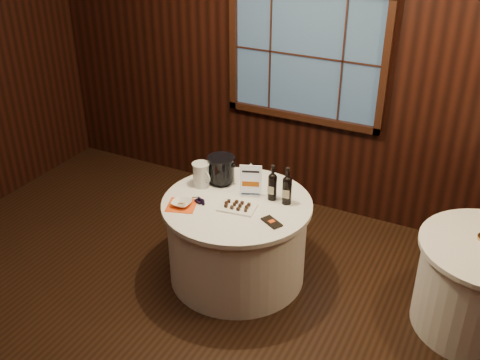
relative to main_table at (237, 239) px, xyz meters
The scene contains 13 objects.
ground 1.07m from the main_table, 90.00° to the right, with size 6.00×6.00×0.00m, color black.
back_wall 1.88m from the main_table, 90.00° to the left, with size 6.00×0.10×3.00m.
main_table is the anchor object (origin of this frame).
sign_stand 0.51m from the main_table, 72.28° to the left, with size 0.18×0.14×0.30m.
port_bottle_left 0.60m from the main_table, 36.65° to the left, with size 0.08×0.08×0.32m.
port_bottle_right 0.67m from the main_table, 24.58° to the left, with size 0.08×0.09×0.33m.
ice_bucket 0.63m from the main_table, 139.49° to the left, with size 0.25×0.25×0.25m.
chocolate_plate 0.41m from the main_table, 61.15° to the right, with size 0.33×0.24×0.04m.
chocolate_box 0.58m from the main_table, 22.28° to the right, with size 0.18×0.09×0.02m, color black.
grape_bunch 0.50m from the main_table, 152.39° to the right, with size 0.18×0.11×0.04m.
glass_pitcher 0.65m from the main_table, 165.48° to the left, with size 0.20×0.16×0.22m.
orange_napkin 0.60m from the main_table, 145.57° to the right, with size 0.24×0.24×0.00m, color #EC4B13.
cracker_bowl 0.62m from the main_table, 145.57° to the right, with size 0.16×0.16×0.04m, color white.
Camera 1 is at (1.88, -2.61, 3.20)m, focal length 42.00 mm.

